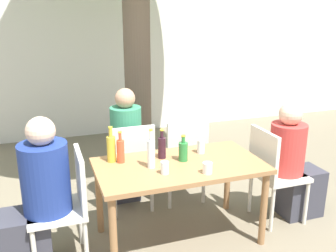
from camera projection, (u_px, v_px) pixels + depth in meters
The scene contains 18 objects.
ground_plane at pixel (179, 237), 3.41m from camera, with size 30.00×30.00×0.00m, color #706651.
cafe_building_wall at pixel (107, 49), 5.97m from camera, with size 10.00×0.08×2.80m.
dining_table_front at pixel (179, 173), 3.22m from camera, with size 1.43×0.78×0.72m.
patio_chair_0 at pixel (67, 201), 2.95m from camera, with size 0.44×0.44×0.93m.
patio_chair_1 at pixel (272, 169), 3.55m from camera, with size 0.44×0.44×0.93m.
patio_chair_2 at pixel (130, 162), 3.72m from camera, with size 0.44×0.44×0.93m.
patio_chair_3 at pixel (184, 155), 3.90m from camera, with size 0.44×0.44×0.93m.
person_seated_0 at pixel (36, 203), 2.87m from camera, with size 0.58×0.37×1.24m.
person_seated_1 at pixel (294, 167), 3.63m from camera, with size 0.57×0.33×1.18m.
person_seated_2 at pixel (125, 152), 3.93m from camera, with size 0.31×0.56×1.25m.
water_bottle_0 at pixel (151, 153), 3.08m from camera, with size 0.06×0.06×0.34m.
oil_cruet_1 at pixel (111, 148), 3.21m from camera, with size 0.08×0.08×0.32m.
green_bottle_2 at pixel (183, 151), 3.24m from camera, with size 0.08×0.08×0.24m.
wine_bottle_3 at pixel (162, 147), 3.29m from camera, with size 0.07×0.07×0.27m.
soda_bottle_4 at pixel (121, 150), 3.19m from camera, with size 0.07×0.07×0.28m.
drinking_glass_0 at pixel (201, 146), 3.42m from camera, with size 0.07×0.07×0.13m.
drinking_glass_1 at pixel (165, 168), 2.98m from camera, with size 0.07×0.07×0.10m.
drinking_glass_2 at pixel (207, 168), 2.99m from camera, with size 0.08×0.08×0.09m.
Camera 1 is at (-1.07, -2.76, 1.97)m, focal length 40.00 mm.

